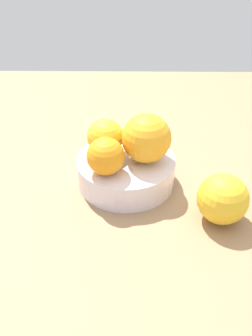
% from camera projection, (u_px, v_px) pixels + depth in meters
% --- Properties ---
extents(ground_plane, '(1.10, 1.10, 0.02)m').
position_uv_depth(ground_plane, '(126.00, 185.00, 0.70)').
color(ground_plane, '#997551').
extents(fruit_bowl, '(0.18, 0.18, 0.05)m').
position_uv_depth(fruit_bowl, '(126.00, 171.00, 0.68)').
color(fruit_bowl, silver).
rests_on(fruit_bowl, ground_plane).
extents(orange_in_bowl_0, '(0.07, 0.07, 0.07)m').
position_uv_depth(orange_in_bowl_0, '(105.00, 137.00, 0.67)').
color(orange_in_bowl_0, yellow).
rests_on(orange_in_bowl_0, fruit_bowl).
extents(orange_in_bowl_1, '(0.06, 0.06, 0.06)m').
position_uv_depth(orange_in_bowl_1, '(106.00, 156.00, 0.62)').
color(orange_in_bowl_1, orange).
rests_on(orange_in_bowl_1, fruit_bowl).
extents(orange_in_bowl_2, '(0.09, 0.09, 0.09)m').
position_uv_depth(orange_in_bowl_2, '(146.00, 138.00, 0.65)').
color(orange_in_bowl_2, '#F9A823').
rests_on(orange_in_bowl_2, fruit_bowl).
extents(orange_loose_0, '(0.08, 0.08, 0.08)m').
position_uv_depth(orange_loose_0, '(223.00, 199.00, 0.59)').
color(orange_loose_0, yellow).
rests_on(orange_loose_0, ground_plane).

